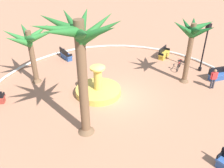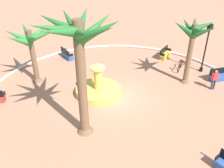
% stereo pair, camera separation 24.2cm
% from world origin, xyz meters
% --- Properties ---
extents(ground_plane, '(80.00, 80.00, 0.00)m').
position_xyz_m(ground_plane, '(0.00, 0.00, 0.00)').
color(ground_plane, tan).
extents(plaza_curb, '(19.17, 19.17, 0.20)m').
position_xyz_m(plaza_curb, '(0.00, 0.00, 0.10)').
color(plaza_curb, silver).
rests_on(plaza_curb, ground).
extents(fountain, '(3.25, 3.25, 2.16)m').
position_xyz_m(fountain, '(1.06, 1.05, 0.31)').
color(fountain, gold).
rests_on(fountain, ground).
extents(palm_tree_near_fountain, '(4.32, 4.25, 6.86)m').
position_xyz_m(palm_tree_near_fountain, '(-2.26, 3.42, 5.27)').
color(palm_tree_near_fountain, brown).
rests_on(palm_tree_near_fountain, ground).
extents(palm_tree_by_curb, '(3.13, 3.23, 4.93)m').
position_xyz_m(palm_tree_by_curb, '(-0.54, -5.71, 3.79)').
color(palm_tree_by_curb, brown).
rests_on(palm_tree_by_curb, ground).
extents(palm_tree_mid_plaza, '(4.05, 3.75, 4.41)m').
position_xyz_m(palm_tree_mid_plaza, '(4.97, 4.55, 3.34)').
color(palm_tree_mid_plaza, brown).
rests_on(palm_tree_mid_plaza, ground).
extents(bench_east, '(0.80, 1.67, 1.00)m').
position_xyz_m(bench_east, '(-1.57, -8.25, 0.35)').
color(bench_east, '#335BA8').
rests_on(bench_east, ground).
extents(bench_north, '(1.65, 0.71, 1.00)m').
position_xyz_m(bench_north, '(7.93, 1.12, 0.35)').
color(bench_north, '#335BA8').
rests_on(bench_north, ground).
extents(bench_southeast, '(1.19, 1.65, 1.00)m').
position_xyz_m(bench_southeast, '(3.80, -7.13, 0.35)').
color(bench_southeast, gold).
rests_on(bench_southeast, ground).
extents(lamppost, '(0.32, 0.32, 4.24)m').
position_xyz_m(lamppost, '(0.22, -8.16, 2.48)').
color(lamppost, black).
rests_on(lamppost, ground).
extents(trash_bin, '(0.46, 0.46, 0.73)m').
position_xyz_m(trash_bin, '(1.87, -8.20, 0.39)').
color(trash_bin, black).
rests_on(trash_bin, ground).
extents(bicycle_red_frame, '(1.06, 1.43, 0.94)m').
position_xyz_m(bicycle_red_frame, '(1.28, -6.75, 0.38)').
color(bicycle_red_frame, black).
rests_on(bicycle_red_frame, ground).
extents(person_cyclist_helmet, '(0.32, 0.49, 1.59)m').
position_xyz_m(person_cyclist_helmet, '(-2.31, -6.79, 0.89)').
color(person_cyclist_helmet, '#33333D').
rests_on(person_cyclist_helmet, ground).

